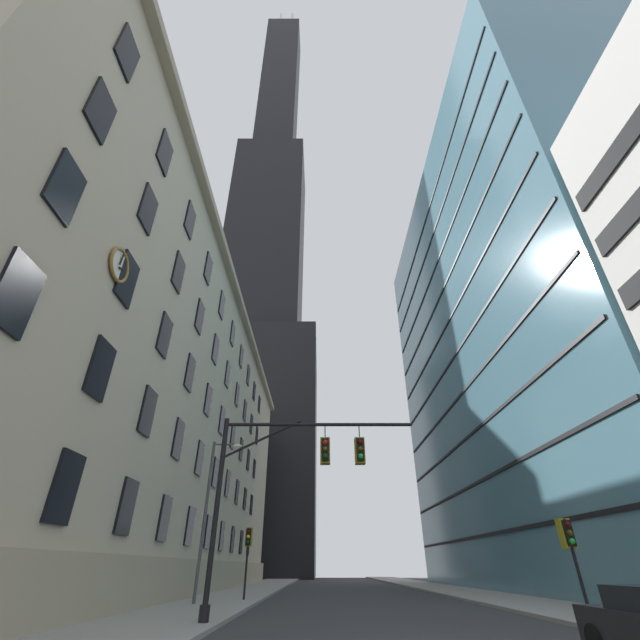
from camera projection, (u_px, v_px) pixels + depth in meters
station_building at (133, 425)px, 36.94m from camera, size 17.65×62.25×25.40m
dark_skyscraper at (264, 285)px, 111.99m from camera, size 29.05×29.05×221.52m
glass_office_midrise at (518, 333)px, 44.36m from camera, size 15.28×45.24×46.62m
traffic_signal_mast at (300, 469)px, 16.49m from camera, size 7.96×0.63×7.01m
traffic_light_near_right at (570, 538)px, 15.79m from camera, size 0.40×0.63×3.25m
traffic_light_far_left at (250, 541)px, 25.15m from camera, size 0.40×0.63×3.71m
street_lamppost at (212, 502)px, 23.43m from camera, size 1.77×0.32×8.15m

